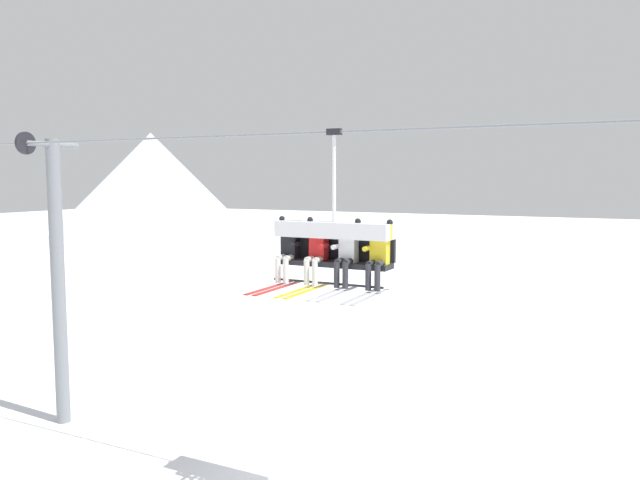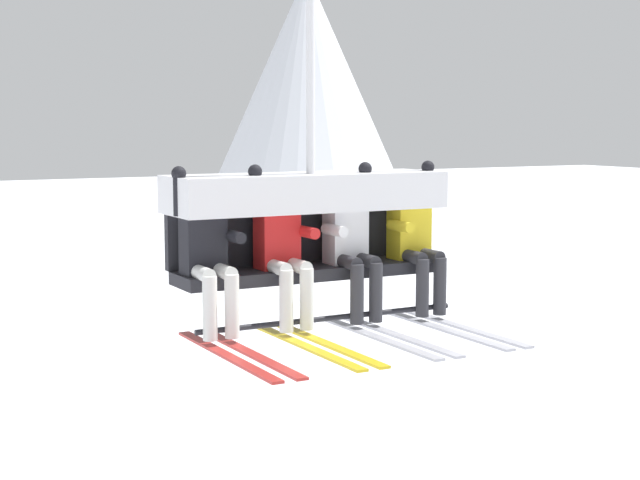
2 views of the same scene
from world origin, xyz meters
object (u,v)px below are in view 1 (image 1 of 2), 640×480
object	(u,v)px
skier_black	(287,250)
skier_white	(346,253)
skier_red	(316,251)
lift_tower_near	(57,275)
chairlift_chair	(336,236)
skier_yellow	(378,255)

from	to	relation	value
skier_black	skier_white	size ratio (longest dim) A/B	1.00
skier_black	skier_red	xyz separation A→B (m)	(0.63, 0.00, 0.00)
lift_tower_near	chairlift_chair	bearing A→B (deg)	-4.78
lift_tower_near	chairlift_chair	distance (m)	8.62
chairlift_chair	lift_tower_near	bearing A→B (deg)	175.22
lift_tower_near	skier_white	world-z (taller)	lift_tower_near
skier_white	skier_black	bearing A→B (deg)	180.00
chairlift_chair	skier_white	size ratio (longest dim) A/B	1.71
chairlift_chair	skier_red	xyz separation A→B (m)	(-0.32, -0.21, -0.28)
lift_tower_near	skier_black	size ratio (longest dim) A/B	4.54
skier_black	skier_red	size ratio (longest dim) A/B	1.00
lift_tower_near	chairlift_chair	world-z (taller)	lift_tower_near
skier_red	skier_yellow	distance (m)	1.26
skier_red	skier_white	size ratio (longest dim) A/B	1.00
chairlift_chair	skier_yellow	size ratio (longest dim) A/B	1.71
chairlift_chair	skier_yellow	distance (m)	1.01
skier_yellow	skier_white	bearing A→B (deg)	180.00
chairlift_chair	skier_black	distance (m)	1.01
lift_tower_near	skier_yellow	xyz separation A→B (m)	(9.42, -0.92, 1.16)
skier_red	skier_white	bearing A→B (deg)	0.00
skier_black	skier_white	world-z (taller)	same
lift_tower_near	skier_white	xyz separation A→B (m)	(8.79, -0.92, 1.16)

